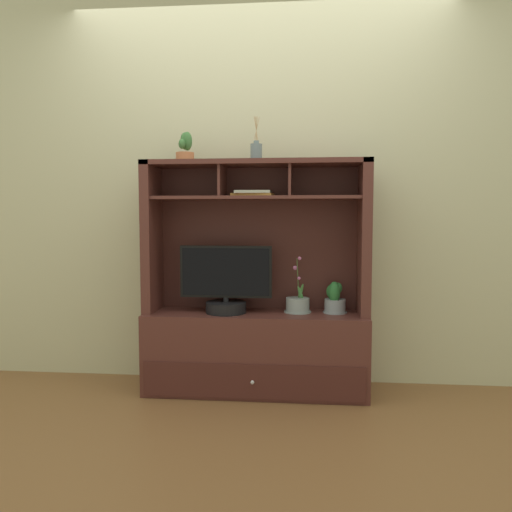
# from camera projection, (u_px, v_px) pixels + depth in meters

# --- Properties ---
(floor_plane) EXTENTS (6.00, 6.00, 0.02)m
(floor_plane) POSITION_uv_depth(u_px,v_px,m) (256.00, 392.00, 3.23)
(floor_plane) COLOR brown
(floor_plane) RESTS_ON ground
(back_wall) EXTENTS (6.00, 0.02, 2.80)m
(back_wall) POSITION_uv_depth(u_px,v_px,m) (259.00, 173.00, 3.35)
(back_wall) COLOR beige
(back_wall) RESTS_ON ground
(media_console) EXTENTS (1.40, 0.45, 1.46)m
(media_console) POSITION_uv_depth(u_px,v_px,m) (256.00, 323.00, 3.20)
(media_console) COLOR #532923
(media_console) RESTS_ON ground
(tv_monitor) EXTENTS (0.58, 0.25, 0.42)m
(tv_monitor) POSITION_uv_depth(u_px,v_px,m) (226.00, 286.00, 3.16)
(tv_monitor) COLOR black
(tv_monitor) RESTS_ON media_console
(potted_orchid) EXTENTS (0.17, 0.17, 0.36)m
(potted_orchid) POSITION_uv_depth(u_px,v_px,m) (298.00, 305.00, 3.18)
(potted_orchid) COLOR #8C9898
(potted_orchid) RESTS_ON media_console
(potted_fern) EXTENTS (0.15, 0.15, 0.20)m
(potted_fern) POSITION_uv_depth(u_px,v_px,m) (335.00, 300.00, 3.16)
(potted_fern) COLOR gray
(potted_fern) RESTS_ON media_console
(magazine_stack_left) EXTENTS (0.27, 0.20, 0.03)m
(magazine_stack_left) POSITION_uv_depth(u_px,v_px,m) (253.00, 194.00, 3.14)
(magazine_stack_left) COLOR #C88C3F
(magazine_stack_left) RESTS_ON media_console
(diffuser_bottle) EXTENTS (0.07, 0.07, 0.27)m
(diffuser_bottle) POSITION_uv_depth(u_px,v_px,m) (256.00, 152.00, 3.13)
(diffuser_bottle) COLOR slate
(diffuser_bottle) RESTS_ON media_console
(potted_succulent) EXTENTS (0.13, 0.13, 0.19)m
(potted_succulent) POSITION_uv_depth(u_px,v_px,m) (185.00, 150.00, 3.17)
(potted_succulent) COLOR #B66D43
(potted_succulent) RESTS_ON media_console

